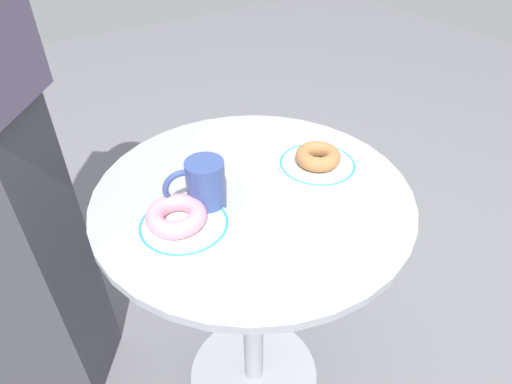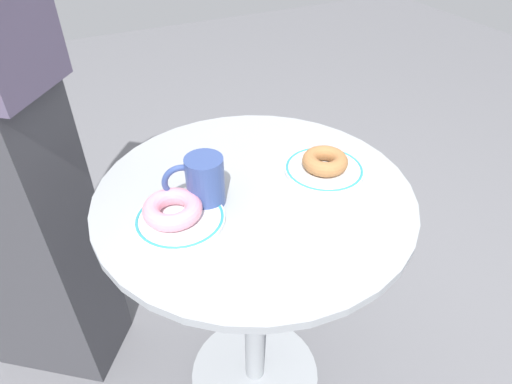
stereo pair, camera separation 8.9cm
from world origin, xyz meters
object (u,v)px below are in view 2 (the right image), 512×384
Objects in this scene: cafe_table at (254,273)px; donut_cinnamon at (325,161)px; donut_pink_frosted at (172,209)px; paper_napkin at (324,250)px; plate_right at (324,169)px; plate_left at (180,219)px; coffee_mug at (203,181)px.

donut_cinnamon is at bearing -1.87° from cafe_table.
paper_napkin is at bearing -42.97° from donut_pink_frosted.
plate_right is 1.54× the size of donut_pink_frosted.
plate_left is 0.03m from donut_pink_frosted.
donut_pink_frosted reaches higher than cafe_table.
plate_right is at bearing -90.00° from donut_cinnamon.
coffee_mug is at bearing 176.49° from plate_right.
donut_cinnamon reaches higher than paper_napkin.
paper_napkin is (-0.14, -0.21, -0.00)m from plate_right.
donut_cinnamon reaches higher than plate_left.
plate_left is 0.34m from donut_cinnamon.
donut_cinnamon is (0.00, 0.00, 0.02)m from plate_right.
plate_left is 0.28m from paper_napkin.
paper_napkin reaches higher than cafe_table.
cafe_table is 6.43× the size of donut_pink_frosted.
donut_pink_frosted is (-0.18, -0.02, 0.28)m from cafe_table.
coffee_mug is at bearing 121.84° from paper_napkin.
paper_napkin is (0.03, -0.21, 0.26)m from cafe_table.
plate_right is at bearing -3.51° from coffee_mug.
donut_pink_frosted is 0.08m from coffee_mug.
donut_cinnamon reaches higher than cafe_table.
cafe_table is 5.22× the size of paper_napkin.
coffee_mug is at bearing 20.05° from donut_pink_frosted.
coffee_mug reaches higher than paper_napkin.
plate_left reaches higher than cafe_table.
donut_cinnamon is at bearing 1.60° from donut_pink_frosted.
donut_cinnamon is 0.28m from coffee_mug.
plate_right is at bearing 3.01° from plate_left.
plate_right is (0.17, -0.01, 0.26)m from cafe_table.
coffee_mug reaches higher than plate_right.
plate_left is 1.53× the size of donut_pink_frosted.
plate_right is 0.28m from coffee_mug.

